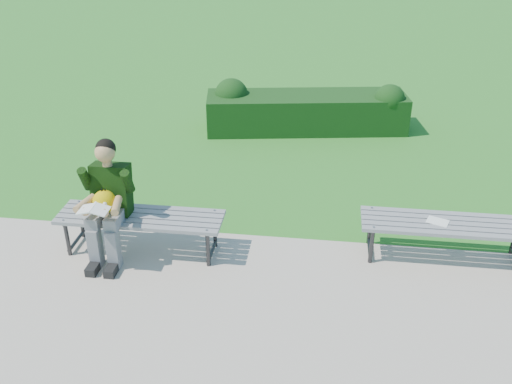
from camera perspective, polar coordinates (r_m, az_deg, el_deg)
The scene contains 7 objects.
ground at distance 6.66m, azimuth 1.67°, elevation -4.63°, with size 80.00×80.00×0.00m.
walkway at distance 5.27m, azimuth -0.38°, elevation -14.76°, with size 30.00×3.50×0.02m.
hedge at distance 9.62m, azimuth 4.90°, elevation 8.18°, with size 3.38×1.34×0.85m.
bench_left at distance 6.32m, azimuth -11.48°, elevation -2.74°, with size 1.80×0.50×0.46m.
bench_right at distance 6.41m, azimuth 18.52°, elevation -3.31°, with size 1.80×0.50×0.46m.
seated_boy at distance 6.20m, azimuth -14.64°, elevation -0.60°, with size 0.56×0.76×1.31m.
paper_sheet at distance 6.36m, azimuth 17.71°, elevation -2.82°, with size 0.26×0.23×0.01m.
Camera 1 is at (0.54, -5.58, 3.59)m, focal length 40.00 mm.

